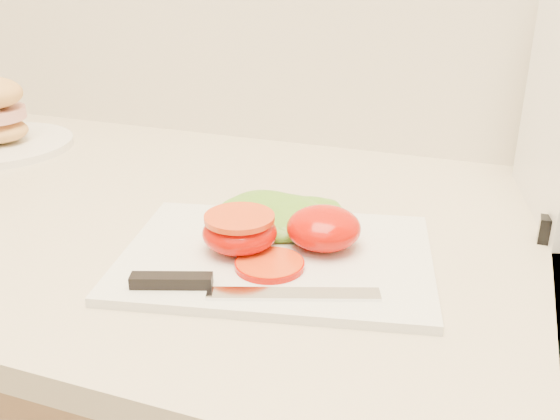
% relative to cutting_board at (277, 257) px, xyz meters
% --- Properties ---
extents(cutting_board, '(0.36, 0.30, 0.01)m').
position_rel_cutting_board_xyz_m(cutting_board, '(0.00, 0.00, 0.00)').
color(cutting_board, silver).
rests_on(cutting_board, counter).
extents(tomato_half_dome, '(0.08, 0.08, 0.04)m').
position_rel_cutting_board_xyz_m(tomato_half_dome, '(0.04, 0.03, 0.03)').
color(tomato_half_dome, red).
rests_on(tomato_half_dome, cutting_board).
extents(tomato_half_cut, '(0.08, 0.08, 0.04)m').
position_rel_cutting_board_xyz_m(tomato_half_cut, '(-0.04, -0.01, 0.03)').
color(tomato_half_cut, red).
rests_on(tomato_half_cut, cutting_board).
extents(tomato_slice_0, '(0.07, 0.07, 0.01)m').
position_rel_cutting_board_xyz_m(tomato_slice_0, '(0.00, -0.03, 0.01)').
color(tomato_slice_0, '#D6481B').
rests_on(tomato_slice_0, cutting_board).
extents(lettuce_leaf_0, '(0.15, 0.11, 0.03)m').
position_rel_cutting_board_xyz_m(lettuce_leaf_0, '(-0.03, 0.06, 0.02)').
color(lettuce_leaf_0, '#5BA22B').
rests_on(lettuce_leaf_0, cutting_board).
extents(lettuce_leaf_1, '(0.12, 0.13, 0.02)m').
position_rel_cutting_board_xyz_m(lettuce_leaf_1, '(0.01, 0.08, 0.02)').
color(lettuce_leaf_1, '#5BA22B').
rests_on(lettuce_leaf_1, cutting_board).
extents(knife, '(0.23, 0.08, 0.01)m').
position_rel_cutting_board_xyz_m(knife, '(-0.02, -0.09, 0.01)').
color(knife, silver).
rests_on(knife, cutting_board).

